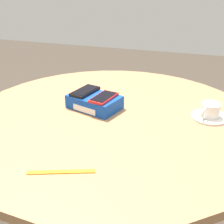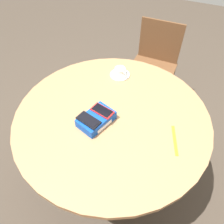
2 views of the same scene
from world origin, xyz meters
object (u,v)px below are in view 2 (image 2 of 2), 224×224
Objects in this scene: phone_red at (102,111)px; phone_box at (96,119)px; round_table at (112,125)px; coffee_cup at (120,71)px; saucer at (120,75)px; chair_near_window at (153,66)px; phone_black at (88,120)px; lanyard_strap at (175,140)px.

phone_box is at bearing 159.82° from phone_red.
coffee_cup reaches higher than round_table.
saucer is 0.70m from chair_near_window.
phone_red is (0.05, -0.02, 0.03)m from phone_box.
chair_near_window is at bearing -3.93° from phone_black.
phone_box reaches higher than saucer.
lanyard_strap is 1.13m from chair_near_window.
saucer is 1.44× the size of coffee_cup.
phone_red is at bearing -171.80° from coffee_cup.
lanyard_strap is (-0.39, -0.48, -0.03)m from coffee_cup.
saucer is (0.45, 0.04, -0.02)m from phone_box.
round_table is at bearing -31.41° from phone_box.
phone_red is 1.00× the size of saucer.
phone_black is at bearing 151.12° from round_table.
phone_red is 1.09m from chair_near_window.
coffee_cup is at bearing 50.84° from lanyard_strap.
saucer is at bearing 15.59° from round_table.
phone_red is 0.16× the size of chair_near_window.
phone_box is at bearing -23.66° from phone_black.
round_table is 0.40m from coffee_cup.
round_table is 0.17m from phone_red.
chair_near_window is (1.01, 0.38, -0.31)m from lanyard_strap.
phone_box is 0.45m from coffee_cup.
saucer is at bearing 8.51° from phone_red.
coffee_cup is 0.72m from chair_near_window.
phone_red is 0.72× the size of lanyard_strap.
phone_black is 1.51× the size of coffee_cup.
saucer is at bearing 50.90° from lanyard_strap.
round_table is at bearing -40.30° from phone_red.
round_table is 1.36× the size of chair_near_window.
lanyard_strap is (0.06, -0.44, -0.03)m from phone_box.
saucer is (0.50, 0.02, -0.06)m from phone_black.
phone_red is at bearing 91.87° from lanyard_strap.
saucer is 0.03m from coffee_cup.
phone_box is 0.27× the size of chair_near_window.
phone_black is at bearing 158.01° from phone_red.
round_table is 0.39m from saucer.
phone_black is 1.04× the size of phone_red.
phone_black is at bearing -177.36° from saucer.
phone_box is at bearing 177.01° from chair_near_window.
phone_red is (0.09, -0.04, -0.00)m from phone_black.
phone_box is 1.20× the size of lanyard_strap.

